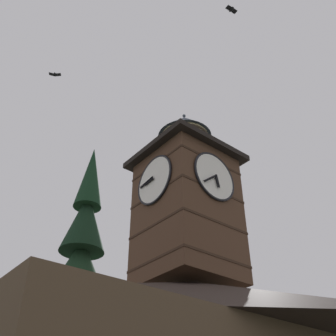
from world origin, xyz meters
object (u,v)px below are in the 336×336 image
at_px(clock_tower, 186,200).
at_px(flying_bird_high, 55,74).
at_px(moon, 83,327).
at_px(flying_bird_low, 231,9).
at_px(pine_tree_behind, 73,317).

xyz_separation_m(clock_tower, flying_bird_high, (5.66, -3.19, 6.55)).
xyz_separation_m(moon, flying_bird_high, (20.69, 33.38, 2.92)).
distance_m(clock_tower, moon, 39.71).
xyz_separation_m(moon, flying_bird_low, (16.69, 41.56, 2.64)).
relative_size(clock_tower, flying_bird_low, 16.70).
height_order(moon, flying_bird_low, flying_bird_low).
relative_size(flying_bird_high, flying_bird_low, 1.12).
bearing_deg(moon, flying_bird_high, 58.21).
bearing_deg(flying_bird_high, flying_bird_low, 116.05).
height_order(clock_tower, flying_bird_high, flying_bird_high).
height_order(clock_tower, pine_tree_behind, pine_tree_behind).
bearing_deg(flying_bird_high, pine_tree_behind, -136.23).
distance_m(pine_tree_behind, flying_bird_high, 12.10).
height_order(pine_tree_behind, flying_bird_high, pine_tree_behind).
relative_size(pine_tree_behind, flying_bird_high, 30.21).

